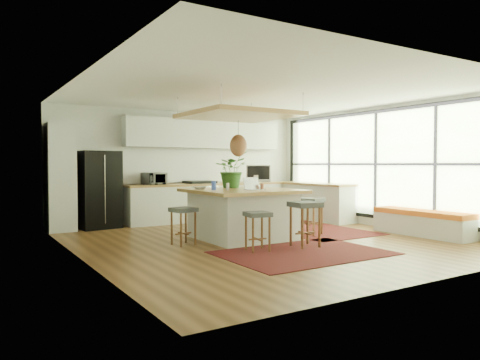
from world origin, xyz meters
TOP-DOWN VIEW (x-y plane):
  - floor at (0.00, 0.00)m, footprint 7.00×7.00m
  - ceiling at (0.00, 0.00)m, footprint 7.00×7.00m
  - wall_back at (0.00, 3.50)m, footprint 6.50×0.00m
  - wall_front at (0.00, -3.50)m, footprint 6.50×0.00m
  - wall_left at (-3.25, 0.00)m, footprint 0.00×7.00m
  - wall_right at (3.25, 0.00)m, footprint 0.00×7.00m
  - window_wall at (3.22, 0.00)m, footprint 0.10×6.20m
  - pantry at (-2.95, 3.18)m, footprint 0.55×0.60m
  - back_counter_base at (0.55, 3.18)m, footprint 4.20×0.60m
  - back_counter_top at (0.55, 3.18)m, footprint 4.24×0.64m
  - backsplash at (0.55, 3.48)m, footprint 4.20×0.02m
  - upper_cabinets at (0.55, 3.32)m, footprint 4.20×0.34m
  - range at (0.30, 3.18)m, footprint 0.76×0.62m
  - right_counter_base at (2.93, 2.00)m, footprint 0.60×2.50m
  - right_counter_top at (2.93, 2.00)m, footprint 0.64×2.54m
  - window_bench at (2.95, -1.20)m, footprint 0.52×2.00m
  - ceiling_panel at (-0.30, 0.40)m, footprint 1.86×1.86m
  - rug_near at (-0.17, -1.35)m, footprint 2.60×1.80m
  - rug_right at (1.61, 0.49)m, footprint 1.80×2.60m
  - fridge at (-2.16, 3.20)m, footprint 0.92×0.76m
  - island at (-0.22, 0.38)m, footprint 1.85×1.85m
  - stool_near_left at (-0.69, -0.82)m, footprint 0.43×0.43m
  - stool_near_right at (0.20, -0.94)m, footprint 0.50×0.50m
  - stool_right_front at (1.16, 0.04)m, footprint 0.55×0.55m
  - stool_right_back at (1.07, 0.70)m, footprint 0.47×0.47m
  - stool_left_side at (-1.46, 0.32)m, footprint 0.44×0.44m
  - laptop at (-0.16, 0.04)m, footprint 0.37×0.39m
  - monitor at (0.32, 0.64)m, footprint 0.53×0.37m
  - microwave at (-0.90, 3.15)m, footprint 0.57×0.42m
  - island_plant at (-0.14, 0.93)m, footprint 0.93×0.96m
  - island_bowl at (-0.91, 0.80)m, footprint 0.26×0.26m
  - island_bottle_0 at (-0.77, 0.48)m, footprint 0.07×0.07m
  - island_bottle_1 at (-0.62, 0.23)m, footprint 0.07×0.07m
  - island_bottle_2 at (0.03, 0.08)m, footprint 0.07×0.07m
  - island_bottle_3 at (0.13, 0.43)m, footprint 0.07×0.07m

SIDE VIEW (x-z plane):
  - floor at x=0.00m, z-range 0.00..0.00m
  - rug_near at x=-0.17m, z-range 0.00..0.01m
  - rug_right at x=1.61m, z-range 0.00..0.01m
  - window_bench at x=2.95m, z-range 0.00..0.50m
  - stool_near_left at x=-0.69m, z-range 0.04..0.67m
  - stool_near_right at x=0.20m, z-range -0.03..0.74m
  - stool_right_front at x=1.16m, z-range -0.01..0.72m
  - stool_right_back at x=1.07m, z-range 0.00..0.71m
  - stool_left_side at x=-1.46m, z-range 0.03..0.68m
  - back_counter_base at x=0.55m, z-range 0.00..0.88m
  - right_counter_base at x=2.93m, z-range 0.00..0.88m
  - island at x=-0.22m, z-range 0.00..0.93m
  - range at x=0.30m, z-range 0.00..1.00m
  - back_counter_top at x=0.55m, z-range 0.88..0.93m
  - right_counter_top at x=2.93m, z-range 0.88..0.93m
  - fridge at x=-2.16m, z-range 0.08..1.77m
  - island_bowl at x=-0.91m, z-range 0.93..0.99m
  - island_bottle_0 at x=-0.77m, z-range 0.93..1.12m
  - island_bottle_1 at x=-0.62m, z-range 0.93..1.12m
  - island_bottle_2 at x=0.03m, z-range 0.93..1.12m
  - island_bottle_3 at x=0.13m, z-range 0.93..1.12m
  - laptop at x=-0.16m, z-range 0.92..1.18m
  - microwave at x=-0.90m, z-range 0.93..1.27m
  - pantry at x=-2.95m, z-range 0.00..2.25m
  - monitor at x=0.32m, z-range 0.96..1.42m
  - island_plant at x=-0.14m, z-range 0.93..1.51m
  - wall_back at x=0.00m, z-range -1.90..4.60m
  - wall_front at x=0.00m, z-range -1.90..4.60m
  - wall_left at x=-3.25m, z-range -2.15..4.85m
  - wall_right at x=3.25m, z-range -2.15..4.85m
  - backsplash at x=0.55m, z-range 0.95..1.75m
  - window_wall at x=3.22m, z-range 0.10..2.70m
  - ceiling_panel at x=-0.30m, z-range 1.65..2.45m
  - upper_cabinets at x=0.55m, z-range 1.80..2.50m
  - ceiling at x=0.00m, z-range 2.70..2.70m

